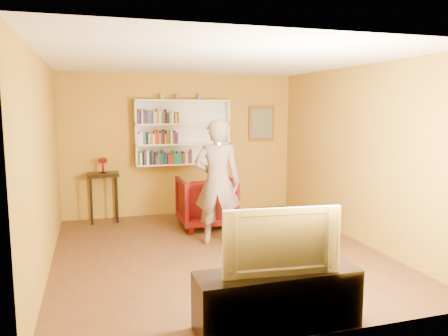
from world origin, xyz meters
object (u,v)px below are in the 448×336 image
(armchair, at_px, (206,202))
(television, at_px, (278,239))
(person, at_px, (217,182))
(bookshelf, at_px, (182,133))
(tv_cabinet, at_px, (277,299))
(console_table, at_px, (103,181))
(ruby_lustre, at_px, (103,162))

(armchair, height_order, television, television)
(person, bearing_deg, television, 105.54)
(bookshelf, distance_m, tv_cabinet, 4.84)
(bookshelf, bearing_deg, person, -86.73)
(person, bearing_deg, tv_cabinet, 105.54)
(console_table, distance_m, person, 2.47)
(tv_cabinet, xyz_separation_m, television, (0.00, 0.00, 0.59))
(armchair, xyz_separation_m, television, (-0.27, -3.65, 0.43))
(television, bearing_deg, console_table, 113.54)
(bookshelf, height_order, console_table, bookshelf)
(armchair, relative_size, television, 0.89)
(bookshelf, height_order, person, bookshelf)
(console_table, bearing_deg, tv_cabinet, -72.38)
(ruby_lustre, xyz_separation_m, person, (1.61, -1.87, -0.15))
(bookshelf, bearing_deg, armchair, -78.48)
(bookshelf, relative_size, television, 1.66)
(armchair, xyz_separation_m, person, (-0.09, -1.02, 0.51))
(person, bearing_deg, ruby_lustre, -29.94)
(bookshelf, relative_size, console_table, 2.00)
(bookshelf, bearing_deg, tv_cabinet, -90.75)
(console_table, relative_size, armchair, 0.93)
(ruby_lustre, bearing_deg, bookshelf, 6.11)
(tv_cabinet, bearing_deg, television, 0.00)
(tv_cabinet, relative_size, television, 1.43)
(person, xyz_separation_m, tv_cabinet, (-0.18, -2.63, -0.67))
(console_table, bearing_deg, bookshelf, 6.11)
(armchair, bearing_deg, television, 86.96)
(ruby_lustre, distance_m, television, 4.73)
(ruby_lustre, height_order, person, person)
(person, distance_m, tv_cabinet, 2.72)
(bookshelf, relative_size, tv_cabinet, 1.16)
(armchair, relative_size, person, 0.51)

